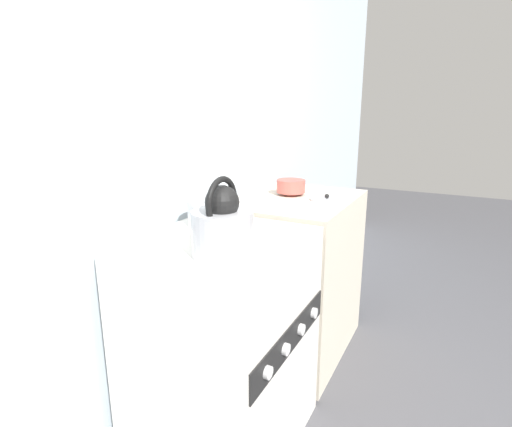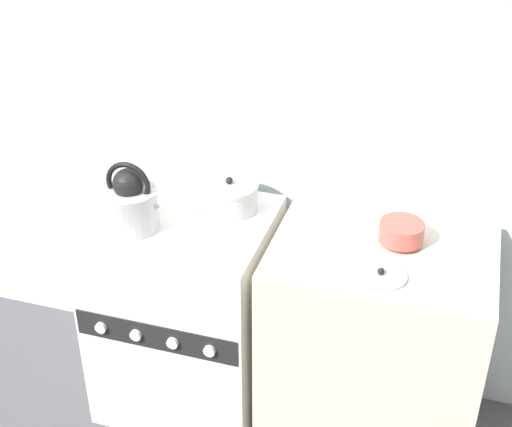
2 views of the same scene
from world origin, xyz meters
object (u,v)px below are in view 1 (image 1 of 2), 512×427
at_px(stove, 223,343).
at_px(kettle, 223,226).
at_px(cooking_pot, 214,212).
at_px(loose_pot_lid, 327,199).
at_px(enamel_bowl, 291,186).

height_order(stove, kettle, kettle).
distance_m(kettle, cooking_pot, 0.38).
relative_size(kettle, loose_pot_lid, 1.54).
xyz_separation_m(kettle, cooking_pot, (0.30, 0.24, -0.05)).
bearing_deg(kettle, stove, 35.39).
relative_size(stove, cooking_pot, 3.97).
distance_m(enamel_bowl, loose_pot_lid, 0.23).
relative_size(stove, enamel_bowl, 5.60).
distance_m(stove, kettle, 0.57).
xyz_separation_m(cooking_pot, loose_pot_lid, (0.63, -0.29, -0.04)).
xyz_separation_m(kettle, loose_pot_lid, (0.93, -0.06, -0.08)).
distance_m(cooking_pot, enamel_bowl, 0.67).
height_order(stove, cooking_pot, cooking_pot).
bearing_deg(kettle, loose_pot_lid, -3.57).
relative_size(stove, kettle, 3.30).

